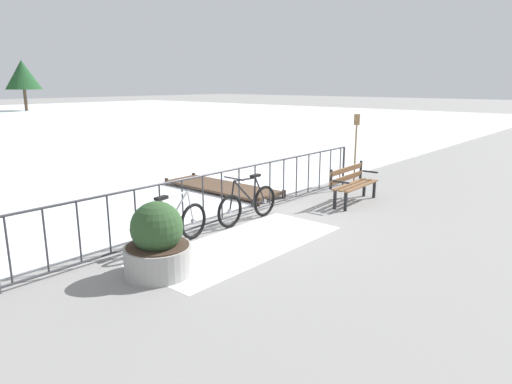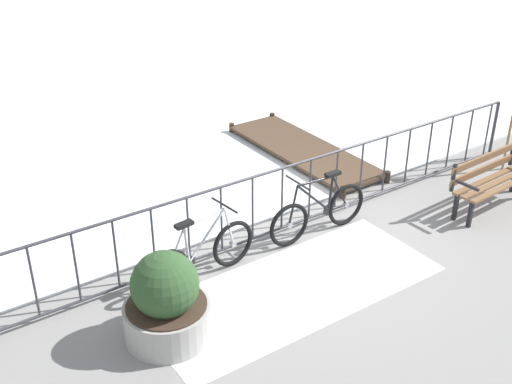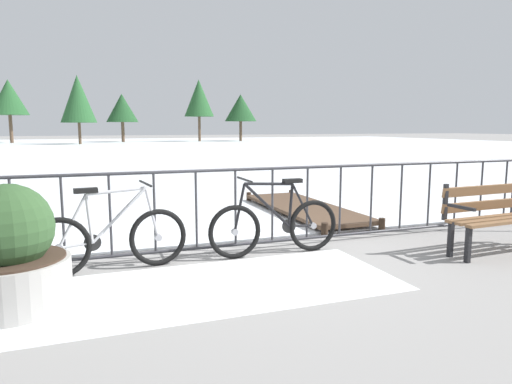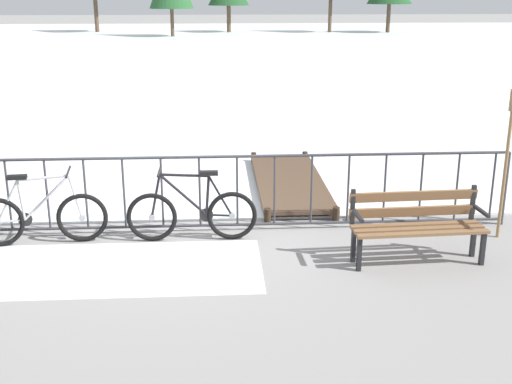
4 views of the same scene
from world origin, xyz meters
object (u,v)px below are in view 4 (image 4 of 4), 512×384
Objects in this scene: bicycle_second at (40,217)px; bicycle_near_railing at (192,214)px; oar_upright at (507,155)px; park_bench at (417,221)px.

bicycle_near_railing is at bearing 0.45° from bicycle_second.
bicycle_second is (-1.96, -0.02, 0.00)m from bicycle_near_railing.
bicycle_near_railing and bicycle_second have the same top height.
oar_upright is at bearing -1.26° from bicycle_second.
park_bench is at bearing -17.07° from bicycle_near_railing.
bicycle_second is at bearing 170.05° from park_bench.
bicycle_second is at bearing 178.74° from oar_upright.
bicycle_near_railing is 1.00× the size of bicycle_second.
oar_upright is (1.35, 0.69, 0.63)m from park_bench.
bicycle_near_railing is 1.96m from bicycle_second.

